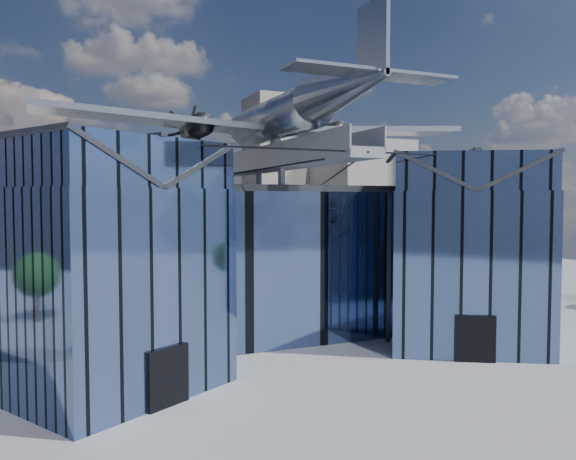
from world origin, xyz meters
name	(u,v)px	position (x,y,z in m)	size (l,w,h in m)	color
ground_plane	(302,358)	(0.00, 0.00, 0.00)	(120.00, 120.00, 0.00)	gray
museum	(265,252)	(0.00, 5.82, 5.54)	(32.88, 24.50, 17.60)	#475E90
bg_towers	(160,193)	(1.45, 50.49, 10.01)	(77.00, 24.50, 26.00)	gray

